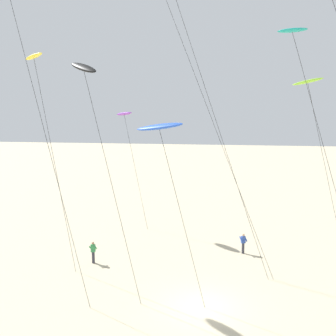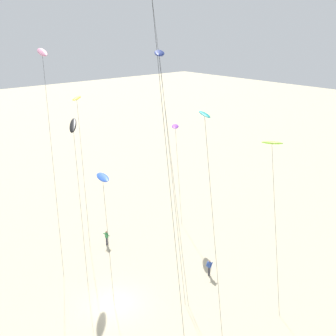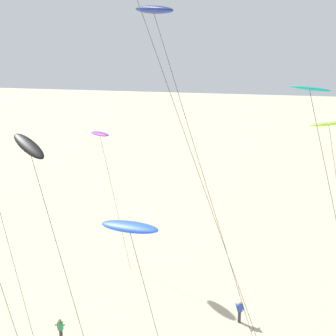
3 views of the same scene
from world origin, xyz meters
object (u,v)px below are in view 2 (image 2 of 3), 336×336
at_px(kite_flyer_nearest, 107,237).
at_px(kite_yellow, 77,100).
at_px(kite_black, 73,127).
at_px(kite_lime, 272,145).
at_px(kite_navy, 160,54).
at_px(kite_blue, 103,178).
at_px(kite_purple, 175,127).
at_px(kite_flyer_middle, 209,267).
at_px(kite_cyan, 154,16).
at_px(kite_teal, 205,120).
at_px(kite_pink, 42,54).

bearing_deg(kite_flyer_nearest, kite_yellow, -177.85).
bearing_deg(kite_black, kite_flyer_nearest, 109.19).
distance_m(kite_lime, kite_navy, 12.50).
bearing_deg(kite_blue, kite_purple, 115.12).
height_order(kite_yellow, kite_flyer_middle, kite_yellow).
height_order(kite_purple, kite_flyer_nearest, kite_purple).
distance_m(kite_black, kite_cyan, 12.39).
bearing_deg(kite_lime, kite_navy, -163.70).
distance_m(kite_purple, kite_black, 14.53).
height_order(kite_teal, kite_yellow, kite_teal).
height_order(kite_black, kite_flyer_nearest, kite_black).
height_order(kite_teal, kite_cyan, kite_cyan).
relative_size(kite_cyan, kite_yellow, 1.61).
height_order(kite_lime, kite_flyer_middle, kite_lime).
distance_m(kite_yellow, kite_flyer_nearest, 15.02).
bearing_deg(kite_teal, kite_yellow, -179.03).
bearing_deg(kite_flyer_middle, kite_blue, -123.53).
xyz_separation_m(kite_black, kite_flyer_nearest, (-1.26, 3.62, -13.10)).
relative_size(kite_lime, kite_navy, 0.69).
relative_size(kite_lime, kite_blue, 1.30).
xyz_separation_m(kite_blue, kite_flyer_middle, (5.27, 7.95, -9.58)).
xyz_separation_m(kite_cyan, kite_yellow, (-7.66, -4.21, -8.08)).
relative_size(kite_teal, kite_flyer_nearest, 10.07).
bearing_deg(kite_yellow, kite_pink, -87.30).
distance_m(kite_black, kite_blue, 5.92).
bearing_deg(kite_cyan, kite_teal, -20.50).
relative_size(kite_purple, kite_flyer_nearest, 6.99).
height_order(kite_black, kite_lime, kite_black).
bearing_deg(kite_navy, kite_purple, 129.88).
xyz_separation_m(kite_yellow, kite_flyer_nearest, (4.07, 0.15, -14.45)).
relative_size(kite_pink, kite_navy, 1.00).
bearing_deg(kite_teal, kite_lime, 70.88).
height_order(kite_purple, kite_cyan, kite_cyan).
relative_size(kite_purple, kite_black, 0.79).
bearing_deg(kite_teal, kite_flyer_middle, 124.02).
distance_m(kite_cyan, kite_yellow, 11.91).
bearing_deg(kite_yellow, kite_black, -33.04).
bearing_deg(kite_yellow, kite_flyer_middle, 15.83).
bearing_deg(kite_cyan, kite_yellow, -151.21).
relative_size(kite_lime, kite_yellow, 0.91).
bearing_deg(kite_flyer_middle, kite_navy, -166.10).
bearing_deg(kite_lime, kite_black, -147.33).
distance_m(kite_pink, kite_navy, 11.57).
distance_m(kite_cyan, kite_blue, 15.32).
relative_size(kite_navy, kite_yellow, 1.32).
bearing_deg(kite_cyan, kite_purple, 123.33).
xyz_separation_m(kite_teal, kite_blue, (-8.01, -3.90, -5.76)).
bearing_deg(kite_black, kite_lime, 32.67).
height_order(kite_pink, kite_flyer_middle, kite_pink).
distance_m(kite_purple, kite_lime, 17.49).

